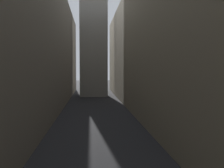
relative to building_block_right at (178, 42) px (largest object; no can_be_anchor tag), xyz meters
name	(u,v)px	position (x,y,z in m)	size (l,w,h in m)	color
ground_plane	(97,123)	(-11.11, -2.00, -10.51)	(264.00, 264.00, 0.00)	#232326
building_block_right	(178,42)	(0.00, 0.00, 0.00)	(11.22, 108.00, 21.02)	gray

